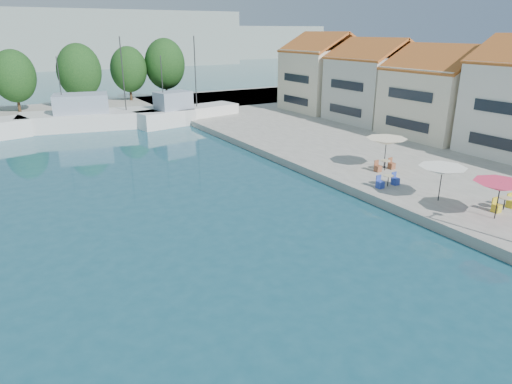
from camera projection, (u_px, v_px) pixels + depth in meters
quay_right at (447, 146)px, 41.94m from camera, size 32.00×92.00×0.60m
quay_far at (43, 115)px, 57.68m from camera, size 90.00×16.00×0.60m
hill_east at (142, 43)px, 170.52m from camera, size 140.00×40.00×12.00m
building_04 at (441, 90)px, 43.75m from camera, size 9.00×8.80×9.20m
building_05 at (374, 79)px, 50.99m from camera, size 8.40×8.80×9.70m
building_06 at (324, 71)px, 58.22m from camera, size 9.00×8.80×10.20m
trawler_03 at (105, 118)px, 51.58m from camera, size 19.55×8.74×10.20m
trawler_04 at (186, 114)px, 53.86m from camera, size 13.22×5.73×10.20m
tree_05 at (14, 76)px, 56.55m from camera, size 5.18×5.18×7.67m
tree_06 at (79, 71)px, 59.31m from camera, size 5.61×5.61×8.30m
tree_07 at (129, 69)px, 66.13m from camera, size 5.21×5.21×7.70m
tree_08 at (165, 64)px, 67.89m from camera, size 5.93×5.93×8.78m
umbrella_pink at (500, 187)px, 24.48m from camera, size 2.87×2.87×2.10m
umbrella_white at (442, 171)px, 27.11m from camera, size 2.81×2.81×2.15m
umbrella_cream at (386, 141)px, 33.57m from camera, size 3.03×3.03×2.31m
cafe_table_01 at (504, 205)px, 26.22m from camera, size 1.82×0.70×0.76m
cafe_table_02 at (388, 182)px, 30.18m from camera, size 1.82×0.70×0.76m
cafe_table_03 at (385, 167)px, 33.66m from camera, size 1.82×0.70×0.76m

